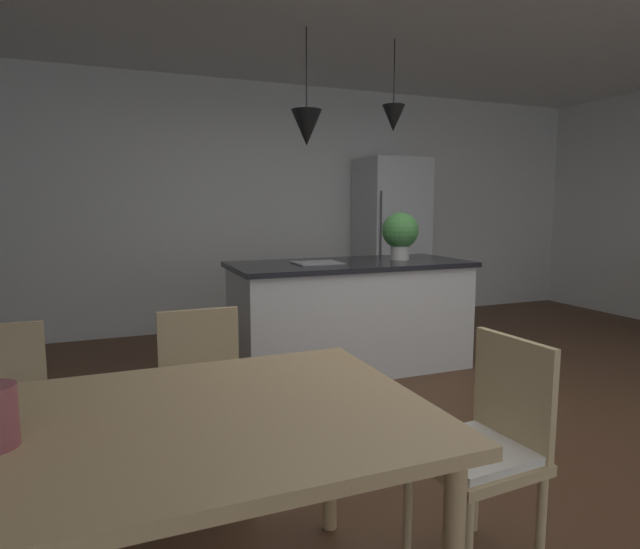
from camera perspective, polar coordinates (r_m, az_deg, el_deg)
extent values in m
cube|color=#4C301E|center=(3.45, 14.04, -16.36)|extent=(10.00, 8.40, 0.04)
cube|color=silver|center=(6.09, -3.97, 7.35)|extent=(10.00, 0.12, 2.70)
cube|color=tan|center=(1.62, -22.69, -15.72)|extent=(1.88, 1.00, 0.04)
cylinder|color=tan|center=(2.31, 1.06, -17.98)|extent=(0.06, 0.06, 0.74)
cube|color=tan|center=(2.14, 16.32, -18.61)|extent=(0.43, 0.43, 0.04)
cube|color=white|center=(2.12, 16.36, -17.76)|extent=(0.38, 0.38, 0.03)
cube|color=tan|center=(2.17, 20.16, -11.82)|extent=(0.05, 0.38, 0.42)
cylinder|color=tan|center=(2.27, 9.48, -23.27)|extent=(0.04, 0.04, 0.41)
cylinder|color=tan|center=(2.25, 22.80, -24.01)|extent=(0.04, 0.04, 0.41)
cylinder|color=tan|center=(2.45, 16.44, -20.91)|extent=(0.04, 0.04, 0.41)
cylinder|color=tan|center=(2.45, -28.33, -21.56)|extent=(0.04, 0.04, 0.41)
cylinder|color=tan|center=(2.75, -27.40, -18.20)|extent=(0.04, 0.04, 0.41)
cube|color=tan|center=(2.52, -12.17, -14.32)|extent=(0.40, 0.40, 0.04)
cube|color=white|center=(2.51, -12.20, -13.58)|extent=(0.36, 0.36, 0.03)
cube|color=tan|center=(2.62, -12.98, -8.22)|extent=(0.38, 0.03, 0.42)
cylinder|color=tan|center=(2.50, -7.23, -20.15)|extent=(0.04, 0.04, 0.41)
cylinder|color=tan|center=(2.45, -15.52, -20.99)|extent=(0.04, 0.04, 0.41)
cylinder|color=tan|center=(2.79, -9.05, -17.04)|extent=(0.04, 0.04, 0.41)
cylinder|color=tan|center=(2.75, -16.33, -17.68)|extent=(0.04, 0.04, 0.41)
cube|color=silver|center=(4.41, 3.26, -4.58)|extent=(1.91, 0.81, 0.88)
cube|color=black|center=(4.34, 3.30, 1.11)|extent=(1.97, 0.87, 0.04)
cube|color=gray|center=(4.22, -0.29, 1.28)|extent=(0.36, 0.30, 0.01)
cube|color=silver|center=(6.22, 7.69, 3.62)|extent=(0.72, 0.64, 1.90)
cylinder|color=#4C4C4C|center=(5.77, 6.60, 3.34)|extent=(0.02, 0.02, 1.14)
cylinder|color=black|center=(4.29, -1.49, 21.42)|extent=(0.01, 0.01, 0.61)
cone|color=black|center=(4.21, -1.46, 15.60)|extent=(0.24, 0.24, 0.27)
cylinder|color=black|center=(4.62, 8.05, 20.91)|extent=(0.01, 0.01, 0.52)
cone|color=black|center=(4.55, 7.96, 16.43)|extent=(0.19, 0.19, 0.21)
cylinder|color=beige|center=(4.55, 8.64, 2.33)|extent=(0.16, 0.16, 0.12)
sphere|color=#478C42|center=(4.54, 8.69, 4.73)|extent=(0.31, 0.31, 0.31)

